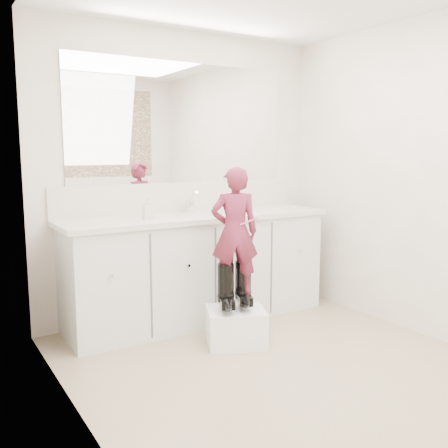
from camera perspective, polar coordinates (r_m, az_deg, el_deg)
floor at (r=3.36m, az=7.71°, el=-16.45°), size 3.00×3.00×0.00m
wall_back at (r=4.32m, az=-4.75°, el=5.57°), size 2.60×0.00×2.60m
wall_left at (r=2.44m, az=-16.00°, el=3.18°), size 0.00×3.00×3.00m
wall_right at (r=4.02m, az=22.57°, el=4.76°), size 0.00×3.00×3.00m
vanity_cabinet at (r=4.19m, az=-2.91°, el=-5.22°), size 2.20×0.55×0.85m
countertop at (r=4.09m, az=-2.85°, el=0.80°), size 2.28×0.58×0.04m
backsplash at (r=4.32m, az=-4.63°, el=3.11°), size 2.28×0.03×0.25m
mirror at (r=4.31m, az=-4.75°, el=11.42°), size 2.00×0.02×1.00m
faucet at (r=4.23m, az=-3.94°, el=1.99°), size 0.08×0.08×0.10m
cup at (r=4.18m, az=-0.79°, el=1.86°), size 0.12×0.12×0.09m
soap_bottle at (r=3.88m, az=-8.69°, el=1.80°), size 0.08×0.08×0.16m
step_stool at (r=3.73m, az=1.36°, el=-11.64°), size 0.52×0.48×0.26m
boot_left at (r=3.61m, az=0.20°, el=-7.23°), size 0.21×0.26×0.34m
boot_right at (r=3.69m, az=2.19°, el=-6.90°), size 0.21×0.26×0.34m
toddler at (r=3.57m, az=1.22°, el=-0.94°), size 0.40×0.34×0.93m
toothbrush at (r=3.53m, az=2.89°, el=0.31°), size 0.13×0.07×0.06m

